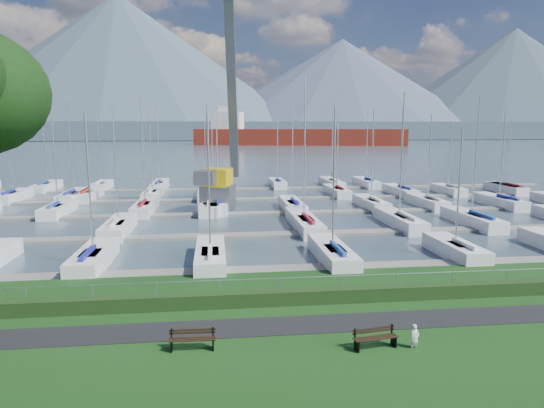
{
  "coord_description": "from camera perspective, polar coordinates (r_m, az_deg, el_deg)",
  "views": [
    {
      "loc": [
        -4.15,
        -22.85,
        8.61
      ],
      "look_at": [
        0.0,
        12.0,
        3.0
      ],
      "focal_mm": 32.0,
      "sensor_mm": 36.0,
      "label": 1
    }
  ],
  "objects": [
    {
      "name": "person",
      "position": [
        20.44,
        16.45,
        -14.5
      ],
      "size": [
        0.48,
        0.4,
        1.12
      ],
      "primitive_type": "imported",
      "rotation": [
        0.0,
        0.0,
        0.4
      ],
      "color": "silver",
      "rests_on": "grass"
    },
    {
      "name": "mountains",
      "position": [
        429.32,
        -5.39,
        14.12
      ],
      "size": [
        1190.0,
        360.0,
        115.0
      ],
      "color": "#3C4C58",
      "rests_on": "water"
    },
    {
      "name": "fence",
      "position": [
        24.38,
        3.38,
        -8.63
      ],
      "size": [
        80.0,
        0.04,
        0.04
      ],
      "primitive_type": "cylinder",
      "rotation": [
        0.0,
        1.57,
        0.0
      ],
      "color": "#979B9F",
      "rests_on": "grass"
    },
    {
      "name": "docks",
      "position": [
        49.82,
        -1.9,
        -1.14
      ],
      "size": [
        90.0,
        41.6,
        0.25
      ],
      "color": "gray",
      "rests_on": "water"
    },
    {
      "name": "hedge",
      "position": [
        24.28,
        3.53,
        -10.82
      ],
      "size": [
        80.0,
        0.7,
        0.7
      ],
      "primitive_type": "cube",
      "color": "#1B3413",
      "rests_on": "grass"
    },
    {
      "name": "foothill",
      "position": [
        352.89,
        -6.19,
        8.6
      ],
      "size": [
        900.0,
        80.0,
        12.0
      ],
      "primitive_type": "cube",
      "color": "#455665",
      "rests_on": "water"
    },
    {
      "name": "water",
      "position": [
        283.03,
        -6.0,
        7.2
      ],
      "size": [
        800.0,
        540.0,
        0.2
      ],
      "primitive_type": "cube",
      "color": "#3D4E59"
    },
    {
      "name": "sailboat_fleet",
      "position": [
        52.54,
        -4.15,
        5.49
      ],
      "size": [
        75.38,
        49.3,
        13.56
      ],
      "color": "#A52B16",
      "rests_on": "water"
    },
    {
      "name": "bench_right",
      "position": [
        20.12,
        12.02,
        -15.15
      ],
      "size": [
        1.84,
        0.69,
        0.85
      ],
      "rotation": [
        0.0,
        0.0,
        0.15
      ],
      "color": "black",
      "rests_on": "grass"
    },
    {
      "name": "cargo_ship_mid",
      "position": [
        241.47,
        2.16,
        7.86
      ],
      "size": [
        103.57,
        41.57,
        21.5
      ],
      "rotation": [
        0.0,
        0.0,
        -0.24
      ],
      "color": "maroon",
      "rests_on": "water"
    },
    {
      "name": "crane",
      "position": [
        52.85,
        -5.96,
        5.47
      ],
      "size": [
        5.23,
        13.45,
        22.35
      ],
      "rotation": [
        0.0,
        0.0,
        -0.26
      ],
      "color": "slate",
      "rests_on": "water"
    },
    {
      "name": "bench_left",
      "position": [
        19.83,
        -9.35,
        -15.44
      ],
      "size": [
        1.81,
        0.47,
        0.85
      ],
      "rotation": [
        0.0,
        0.0,
        -0.03
      ],
      "color": "black",
      "rests_on": "grass"
    },
    {
      "name": "path",
      "position": [
        22.03,
        4.76,
        -13.93
      ],
      "size": [
        160.0,
        2.0,
        0.04
      ],
      "primitive_type": "cube",
      "color": "black",
      "rests_on": "grass"
    }
  ]
}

